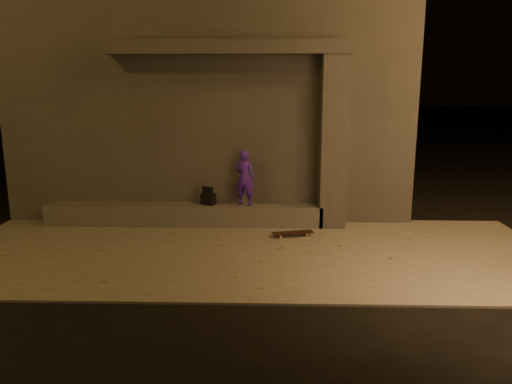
{
  "coord_description": "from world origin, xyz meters",
  "views": [
    {
      "loc": [
        0.37,
        -6.73,
        3.1
      ],
      "look_at": [
        0.12,
        2.0,
        1.16
      ],
      "focal_mm": 35.0,
      "sensor_mm": 36.0,
      "label": 1
    }
  ],
  "objects_px": {
    "skateboarder": "(245,178)",
    "skateboard": "(293,233)",
    "column": "(333,143)",
    "backpack": "(208,198)"
  },
  "relations": [
    {
      "from": "backpack",
      "to": "skateboard",
      "type": "bearing_deg",
      "value": -0.13
    },
    {
      "from": "backpack",
      "to": "skateboard",
      "type": "relative_size",
      "value": 0.48
    },
    {
      "from": "skateboarder",
      "to": "backpack",
      "type": "distance_m",
      "value": 0.91
    },
    {
      "from": "skateboard",
      "to": "skateboarder",
      "type": "bearing_deg",
      "value": 126.87
    },
    {
      "from": "column",
      "to": "skateboarder",
      "type": "height_order",
      "value": "column"
    },
    {
      "from": "column",
      "to": "skateboard",
      "type": "bearing_deg",
      "value": -136.01
    },
    {
      "from": "column",
      "to": "backpack",
      "type": "relative_size",
      "value": 8.79
    },
    {
      "from": "skateboarder",
      "to": "skateboard",
      "type": "xyz_separation_m",
      "value": [
        1.02,
        -0.83,
        -0.97
      ]
    },
    {
      "from": "skateboard",
      "to": "backpack",
      "type": "bearing_deg",
      "value": 141.42
    },
    {
      "from": "skateboarder",
      "to": "backpack",
      "type": "bearing_deg",
      "value": 16.09
    }
  ]
}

